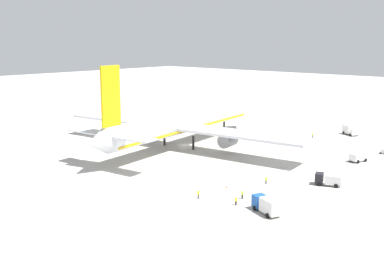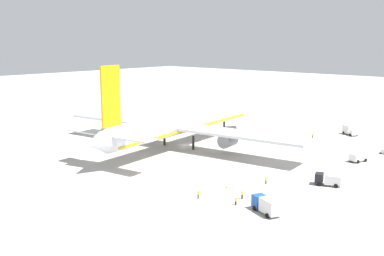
{
  "view_description": "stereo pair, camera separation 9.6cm",
  "coord_description": "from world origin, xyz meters",
  "px_view_note": "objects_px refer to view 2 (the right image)",
  "views": [
    {
      "loc": [
        -98.52,
        -90.25,
        30.6
      ],
      "look_at": [
        1.73,
        -1.21,
        5.13
      ],
      "focal_mm": 43.43,
      "sensor_mm": 36.0,
      "label": 1
    },
    {
      "loc": [
        -98.46,
        -90.32,
        30.6
      ],
      "look_at": [
        1.73,
        -1.21,
        5.13
      ],
      "focal_mm": 43.43,
      "sensor_mm": 36.0,
      "label": 2
    }
  ],
  "objects_px": {
    "ground_worker_3": "(198,194)",
    "ground_worker_2": "(266,180)",
    "service_truck_0": "(350,130)",
    "ground_worker_0": "(242,194)",
    "airliner": "(182,123)",
    "service_truck_3": "(358,157)",
    "service_truck_1": "(267,205)",
    "traffic_cone_0": "(40,138)",
    "traffic_cone_3": "(226,187)",
    "ground_worker_1": "(236,201)",
    "service_truck_2": "(328,179)",
    "baggage_cart_0": "(157,118)",
    "traffic_cone_1": "(92,127)",
    "ground_worker_4": "(313,135)",
    "traffic_cone_2": "(133,120)"
  },
  "relations": [
    {
      "from": "ground_worker_3",
      "to": "ground_worker_2",
      "type": "bearing_deg",
      "value": -16.15
    },
    {
      "from": "service_truck_0",
      "to": "ground_worker_0",
      "type": "relative_size",
      "value": 3.56
    },
    {
      "from": "airliner",
      "to": "service_truck_3",
      "type": "bearing_deg",
      "value": -69.53
    },
    {
      "from": "service_truck_1",
      "to": "traffic_cone_0",
      "type": "relative_size",
      "value": 12.26
    },
    {
      "from": "ground_worker_3",
      "to": "traffic_cone_3",
      "type": "distance_m",
      "value": 8.89
    },
    {
      "from": "ground_worker_1",
      "to": "service_truck_1",
      "type": "bearing_deg",
      "value": -88.07
    },
    {
      "from": "service_truck_2",
      "to": "baggage_cart_0",
      "type": "xyz_separation_m",
      "value": [
        33.41,
        87.06,
        -0.63
      ]
    },
    {
      "from": "service_truck_2",
      "to": "airliner",
      "type": "bearing_deg",
      "value": 82.25
    },
    {
      "from": "baggage_cart_0",
      "to": "ground_worker_2",
      "type": "relative_size",
      "value": 2.02
    },
    {
      "from": "baggage_cart_0",
      "to": "traffic_cone_3",
      "type": "distance_m",
      "value": 87.1
    },
    {
      "from": "service_truck_2",
      "to": "service_truck_1",
      "type": "bearing_deg",
      "value": 177.5
    },
    {
      "from": "service_truck_3",
      "to": "traffic_cone_1",
      "type": "bearing_deg",
      "value": 100.55
    },
    {
      "from": "ground_worker_0",
      "to": "ground_worker_2",
      "type": "height_order",
      "value": "ground_worker_0"
    },
    {
      "from": "ground_worker_4",
      "to": "traffic_cone_1",
      "type": "xyz_separation_m",
      "value": [
        -36.02,
        66.71,
        -0.55
      ]
    },
    {
      "from": "ground_worker_0",
      "to": "ground_worker_4",
      "type": "distance_m",
      "value": 64.38
    },
    {
      "from": "service_truck_0",
      "to": "ground_worker_0",
      "type": "distance_m",
      "value": 75.22
    },
    {
      "from": "ground_worker_4",
      "to": "traffic_cone_3",
      "type": "height_order",
      "value": "ground_worker_4"
    },
    {
      "from": "airliner",
      "to": "ground_worker_1",
      "type": "distance_m",
      "value": 50.94
    },
    {
      "from": "ground_worker_3",
      "to": "traffic_cone_3",
      "type": "xyz_separation_m",
      "value": [
        8.87,
        -0.11,
        -0.63
      ]
    },
    {
      "from": "ground_worker_3",
      "to": "traffic_cone_1",
      "type": "distance_m",
      "value": 83.46
    },
    {
      "from": "ground_worker_4",
      "to": "traffic_cone_3",
      "type": "xyz_separation_m",
      "value": [
        -58.85,
        -10.61,
        -0.55
      ]
    },
    {
      "from": "service_truck_3",
      "to": "service_truck_2",
      "type": "bearing_deg",
      "value": -172.35
    },
    {
      "from": "service_truck_0",
      "to": "traffic_cone_3",
      "type": "relative_size",
      "value": 11.36
    },
    {
      "from": "ground_worker_0",
      "to": "ground_worker_1",
      "type": "xyz_separation_m",
      "value": [
        -3.75,
        -1.22,
        -0.06
      ]
    },
    {
      "from": "ground_worker_1",
      "to": "airliner",
      "type": "bearing_deg",
      "value": 54.35
    },
    {
      "from": "baggage_cart_0",
      "to": "ground_worker_2",
      "type": "distance_m",
      "value": 87.04
    },
    {
      "from": "ground_worker_3",
      "to": "service_truck_1",
      "type": "bearing_deg",
      "value": -81.69
    },
    {
      "from": "service_truck_0",
      "to": "ground_worker_4",
      "type": "relative_size",
      "value": 3.84
    },
    {
      "from": "baggage_cart_0",
      "to": "service_truck_2",
      "type": "bearing_deg",
      "value": -111.0
    },
    {
      "from": "airliner",
      "to": "service_truck_3",
      "type": "relative_size",
      "value": 15.53
    },
    {
      "from": "ground_worker_0",
      "to": "traffic_cone_3",
      "type": "bearing_deg",
      "value": 63.05
    },
    {
      "from": "service_truck_0",
      "to": "traffic_cone_0",
      "type": "distance_m",
      "value": 99.97
    },
    {
      "from": "airliner",
      "to": "traffic_cone_2",
      "type": "distance_m",
      "value": 47.56
    },
    {
      "from": "service_truck_0",
      "to": "traffic_cone_3",
      "type": "distance_m",
      "value": 71.4
    },
    {
      "from": "service_truck_3",
      "to": "ground_worker_2",
      "type": "bearing_deg",
      "value": 166.97
    },
    {
      "from": "baggage_cart_0",
      "to": "traffic_cone_0",
      "type": "xyz_separation_m",
      "value": [
        -48.73,
        2.51,
        -0.53
      ]
    },
    {
      "from": "service_truck_1",
      "to": "service_truck_3",
      "type": "distance_m",
      "value": 46.3
    },
    {
      "from": "traffic_cone_0",
      "to": "traffic_cone_3",
      "type": "relative_size",
      "value": 1.0
    },
    {
      "from": "service_truck_3",
      "to": "ground_worker_1",
      "type": "bearing_deg",
      "value": 174.54
    },
    {
      "from": "service_truck_0",
      "to": "service_truck_3",
      "type": "relative_size",
      "value": 1.23
    },
    {
      "from": "service_truck_1",
      "to": "ground_worker_1",
      "type": "distance_m",
      "value": 6.68
    },
    {
      "from": "service_truck_0",
      "to": "service_truck_1",
      "type": "relative_size",
      "value": 0.93
    },
    {
      "from": "baggage_cart_0",
      "to": "ground_worker_1",
      "type": "bearing_deg",
      "value": -125.3
    },
    {
      "from": "service_truck_2",
      "to": "traffic_cone_3",
      "type": "relative_size",
      "value": 10.73
    },
    {
      "from": "service_truck_2",
      "to": "traffic_cone_1",
      "type": "xyz_separation_m",
      "value": [
        6.98,
        92.54,
        -1.15
      ]
    },
    {
      "from": "service_truck_0",
      "to": "ground_worker_2",
      "type": "xyz_separation_m",
      "value": [
        -63.43,
        -8.46,
        -0.72
      ]
    },
    {
      "from": "baggage_cart_0",
      "to": "traffic_cone_0",
      "type": "distance_m",
      "value": 48.79
    },
    {
      "from": "service_truck_0",
      "to": "service_truck_2",
      "type": "bearing_deg",
      "value": -161.13
    },
    {
      "from": "service_truck_2",
      "to": "ground_worker_3",
      "type": "relative_size",
      "value": 3.34
    },
    {
      "from": "traffic_cone_2",
      "to": "traffic_cone_3",
      "type": "height_order",
      "value": "same"
    }
  ]
}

